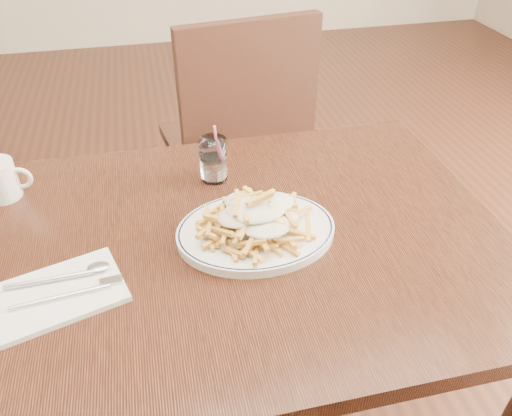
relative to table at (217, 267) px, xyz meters
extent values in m
cube|color=black|center=(0.00, 0.00, 0.06)|extent=(1.20, 0.80, 0.04)
cylinder|color=black|center=(-0.55, 0.35, -0.32)|extent=(0.05, 0.05, 0.71)
cylinder|color=black|center=(0.55, 0.35, -0.32)|extent=(0.05, 0.05, 0.71)
cube|color=black|center=(0.19, 0.87, -0.21)|extent=(0.52, 0.52, 0.04)
cube|color=black|center=(0.22, 0.66, 0.06)|extent=(0.46, 0.11, 0.50)
cylinder|color=black|center=(0.35, 1.09, -0.45)|extent=(0.04, 0.04, 0.44)
cylinder|color=black|center=(-0.03, 1.03, -0.45)|extent=(0.04, 0.04, 0.44)
cylinder|color=black|center=(0.41, 0.70, -0.45)|extent=(0.04, 0.04, 0.44)
cylinder|color=black|center=(0.02, 0.65, -0.45)|extent=(0.04, 0.04, 0.44)
torus|color=black|center=(0.08, -0.01, 0.09)|extent=(0.35, 0.35, 0.01)
ellipsoid|color=white|center=(0.08, -0.01, 0.15)|extent=(0.21, 0.19, 0.03)
cube|color=white|center=(-0.30, -0.09, 0.08)|extent=(0.26, 0.21, 0.01)
cylinder|color=white|center=(0.03, 0.22, 0.13)|extent=(0.06, 0.06, 0.10)
cylinder|color=white|center=(0.03, 0.22, 0.11)|extent=(0.06, 0.06, 0.05)
cylinder|color=pink|center=(0.04, 0.23, 0.15)|extent=(0.02, 0.04, 0.14)
torus|color=white|center=(-0.40, 0.25, 0.12)|extent=(0.06, 0.01, 0.05)
camera|label=1|loc=(-0.09, -0.77, 0.74)|focal=35.00mm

